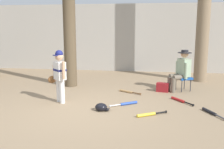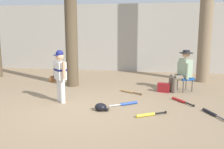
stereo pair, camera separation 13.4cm
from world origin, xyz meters
The scene contains 14 objects.
ground_plane centered at (0.00, 0.00, 0.00)m, with size 60.00×60.00×0.00m, color #937A5B.
concrete_back_wall centered at (0.00, 5.67, 1.40)m, with size 18.00×0.36×2.81m, color #ADA89E.
tree_near_player centered at (-1.01, 2.41, 2.33)m, with size 0.59×0.59×5.28m.
tree_behind_spectator centered at (3.20, 3.82, 2.45)m, with size 0.66×0.66×5.58m.
young_ballplayer centered at (-0.72, 0.59, 0.74)m, with size 0.57×0.44×1.31m.
folding_stool centered at (2.46, 2.29, 0.36)m, with size 0.54×0.54×0.41m.
seated_spectator centered at (2.37, 2.24, 0.64)m, with size 0.66×0.56×1.20m.
handbag_beside_stool centered at (1.85, 2.06, 0.13)m, with size 0.34×0.18×0.26m, color maroon.
bat_yellow_trainer centered at (1.48, -0.10, 0.03)m, with size 0.65×0.43×0.07m.
bat_wood_tan centered at (0.86, 1.80, 0.03)m, with size 0.65×0.43×0.07m.
bat_red_barrel centered at (2.24, 1.11, 0.03)m, with size 0.50×0.66×0.07m.
bat_black_composite centered at (2.81, 0.23, 0.03)m, with size 0.36×0.69×0.07m.
bat_blue_youth centered at (0.95, 0.61, 0.03)m, with size 0.65×0.47×0.07m.
batting_helmet_black centered at (0.42, 0.10, 0.08)m, with size 0.32×0.25×0.18m.
Camera 1 is at (1.49, -5.35, 1.84)m, focal length 41.33 mm.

